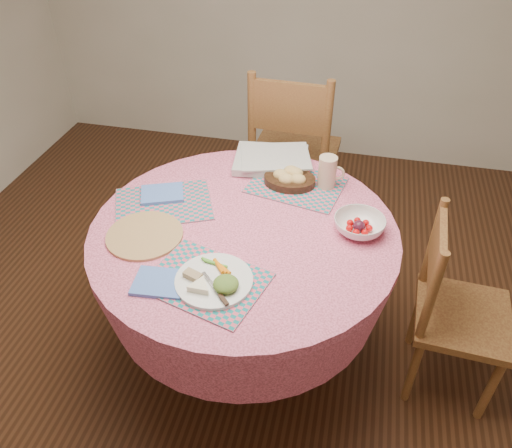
# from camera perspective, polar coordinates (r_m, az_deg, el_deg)

# --- Properties ---
(ground) EXTENTS (4.00, 4.00, 0.00)m
(ground) POSITION_cam_1_polar(r_m,az_deg,el_deg) (2.53, -1.14, -13.79)
(ground) COLOR #331C0F
(ground) RESTS_ON ground
(dining_table) EXTENTS (1.24, 1.24, 0.75)m
(dining_table) POSITION_cam_1_polar(r_m,az_deg,el_deg) (2.12, -1.32, -4.56)
(dining_table) COLOR pink
(dining_table) RESTS_ON ground
(chair_right) EXTENTS (0.41, 0.43, 0.86)m
(chair_right) POSITION_cam_1_polar(r_m,az_deg,el_deg) (2.24, 21.57, -8.90)
(chair_right) COLOR brown
(chair_right) RESTS_ON ground
(chair_back) EXTENTS (0.51, 0.49, 1.05)m
(chair_back) POSITION_cam_1_polar(r_m,az_deg,el_deg) (2.90, 4.20, 8.31)
(chair_back) COLOR brown
(chair_back) RESTS_ON ground
(placemat_front) EXTENTS (0.47, 0.40, 0.01)m
(placemat_front) POSITION_cam_1_polar(r_m,az_deg,el_deg) (1.78, -5.70, -6.53)
(placemat_front) COLOR #16787F
(placemat_front) RESTS_ON dining_table
(placemat_left) EXTENTS (0.49, 0.44, 0.01)m
(placemat_left) POSITION_cam_1_polar(r_m,az_deg,el_deg) (2.16, -10.52, 2.27)
(placemat_left) COLOR #16787F
(placemat_left) RESTS_ON dining_table
(placemat_back) EXTENTS (0.45, 0.38, 0.01)m
(placemat_back) POSITION_cam_1_polar(r_m,az_deg,el_deg) (2.24, 4.63, 4.46)
(placemat_back) COLOR #16787F
(placemat_back) RESTS_ON dining_table
(wicker_trivet) EXTENTS (0.30, 0.30, 0.01)m
(wicker_trivet) POSITION_cam_1_polar(r_m,az_deg,el_deg) (2.00, -12.60, -1.26)
(wicker_trivet) COLOR #AB754A
(wicker_trivet) RESTS_ON dining_table
(napkin_near) EXTENTS (0.19, 0.15, 0.01)m
(napkin_near) POSITION_cam_1_polar(r_m,az_deg,el_deg) (1.79, -10.95, -6.60)
(napkin_near) COLOR #5078CF
(napkin_near) RESTS_ON dining_table
(napkin_far) EXTENTS (0.22, 0.20, 0.01)m
(napkin_far) POSITION_cam_1_polar(r_m,az_deg,el_deg) (2.20, -10.66, 3.43)
(napkin_far) COLOR #5078CF
(napkin_far) RESTS_ON placemat_left
(dinner_plate) EXTENTS (0.27, 0.27, 0.05)m
(dinner_plate) POSITION_cam_1_polar(r_m,az_deg,el_deg) (1.75, -4.67, -6.42)
(dinner_plate) COLOR white
(dinner_plate) RESTS_ON placemat_front
(bread_bowl) EXTENTS (0.23, 0.23, 0.08)m
(bread_bowl) POSITION_cam_1_polar(r_m,az_deg,el_deg) (2.23, 3.90, 5.30)
(bread_bowl) COLOR black
(bread_bowl) RESTS_ON placemat_back
(latte_mug) EXTENTS (0.12, 0.08, 0.14)m
(latte_mug) POSITION_cam_1_polar(r_m,az_deg,el_deg) (2.21, 8.21, 5.92)
(latte_mug) COLOR #D2B290
(latte_mug) RESTS_ON placemat_back
(fruit_bowl) EXTENTS (0.24, 0.24, 0.06)m
(fruit_bowl) POSITION_cam_1_polar(r_m,az_deg,el_deg) (2.00, 11.71, -0.15)
(fruit_bowl) COLOR white
(fruit_bowl) RESTS_ON dining_table
(newspaper_stack) EXTENTS (0.39, 0.33, 0.04)m
(newspaper_stack) POSITION_cam_1_polar(r_m,az_deg,el_deg) (2.38, 1.83, 7.39)
(newspaper_stack) COLOR silver
(newspaper_stack) RESTS_ON dining_table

